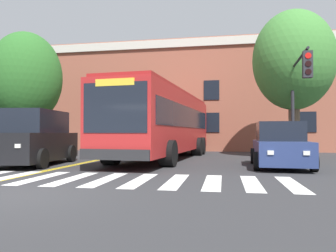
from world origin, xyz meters
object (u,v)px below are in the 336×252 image
(car_silver_behind_bus, at_px, (177,139))
(street_tree_curbside_large, at_px, (294,61))
(car_black_near_lane, at_px, (34,139))
(street_tree_curbside_small, at_px, (26,79))
(city_bus, at_px, (164,123))
(car_navy_far_lane, at_px, (280,147))
(traffic_light_near_corner, at_px, (298,87))

(car_silver_behind_bus, height_order, street_tree_curbside_large, street_tree_curbside_large)
(car_black_near_lane, bearing_deg, street_tree_curbside_small, 126.81)
(city_bus, distance_m, car_silver_behind_bus, 8.59)
(car_silver_behind_bus, height_order, street_tree_curbside_small, street_tree_curbside_small)
(car_black_near_lane, distance_m, car_navy_far_lane, 9.94)
(car_silver_behind_bus, xyz_separation_m, street_tree_curbside_large, (7.42, -6.59, 4.32))
(street_tree_curbside_large, bearing_deg, car_navy_far_lane, -106.14)
(car_black_near_lane, relative_size, car_silver_behind_bus, 1.30)
(city_bus, relative_size, street_tree_curbside_small, 1.64)
(car_black_near_lane, distance_m, car_silver_behind_bus, 13.26)
(traffic_light_near_corner, relative_size, street_tree_curbside_large, 0.62)
(street_tree_curbside_small, bearing_deg, traffic_light_near_corner, -12.22)
(car_silver_behind_bus, relative_size, street_tree_curbside_small, 0.50)
(city_bus, distance_m, street_tree_curbside_large, 7.70)
(city_bus, xyz_separation_m, street_tree_curbside_large, (6.68, 1.90, 3.33))
(traffic_light_near_corner, bearing_deg, street_tree_curbside_small, 167.78)
(city_bus, relative_size, traffic_light_near_corner, 2.57)
(traffic_light_near_corner, bearing_deg, city_bus, 166.76)
(street_tree_curbside_large, distance_m, street_tree_curbside_small, 15.90)
(car_black_near_lane, height_order, car_silver_behind_bus, car_black_near_lane)
(car_black_near_lane, bearing_deg, street_tree_curbside_large, 28.07)
(street_tree_curbside_large, bearing_deg, city_bus, -164.09)
(car_black_near_lane, bearing_deg, car_silver_behind_bus, 72.64)
(car_black_near_lane, bearing_deg, traffic_light_near_corner, 13.83)
(car_navy_far_lane, xyz_separation_m, street_tree_curbside_large, (1.48, 5.13, 4.38))
(street_tree_curbside_small, bearing_deg, car_black_near_lane, -53.19)
(city_bus, distance_m, traffic_light_near_corner, 6.58)
(street_tree_curbside_large, bearing_deg, car_black_near_lane, -151.93)
(car_navy_far_lane, distance_m, traffic_light_near_corner, 3.25)
(street_tree_curbside_large, bearing_deg, traffic_light_near_corner, -97.40)
(city_bus, height_order, car_navy_far_lane, city_bus)
(traffic_light_near_corner, bearing_deg, street_tree_curbside_large, 82.60)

